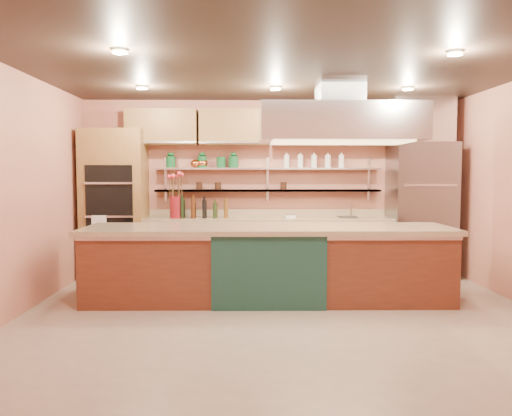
{
  "coord_description": "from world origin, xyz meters",
  "views": [
    {
      "loc": [
        -0.42,
        -5.63,
        1.63
      ],
      "look_at": [
        -0.27,
        1.0,
        1.16
      ],
      "focal_mm": 35.0,
      "sensor_mm": 36.0,
      "label": 1
    }
  ],
  "objects_px": {
    "refrigerator": "(421,210)",
    "copper_kettle": "(196,164)",
    "island": "(268,263)",
    "flower_vase": "(176,207)",
    "kitchen_scale": "(290,215)",
    "green_canister": "(221,162)"
  },
  "relations": [
    {
      "from": "refrigerator",
      "to": "copper_kettle",
      "type": "distance_m",
      "value": 3.64
    },
    {
      "from": "island",
      "to": "copper_kettle",
      "type": "xyz_separation_m",
      "value": [
        -1.08,
        1.69,
        1.31
      ]
    },
    {
      "from": "flower_vase",
      "to": "kitchen_scale",
      "type": "relative_size",
      "value": 2.27
    },
    {
      "from": "flower_vase",
      "to": "kitchen_scale",
      "type": "bearing_deg",
      "value": 0.0
    },
    {
      "from": "kitchen_scale",
      "to": "green_canister",
      "type": "bearing_deg",
      "value": 174.48
    },
    {
      "from": "copper_kettle",
      "to": "island",
      "type": "bearing_deg",
      "value": -57.51
    },
    {
      "from": "kitchen_scale",
      "to": "green_canister",
      "type": "relative_size",
      "value": 0.87
    },
    {
      "from": "copper_kettle",
      "to": "green_canister",
      "type": "height_order",
      "value": "green_canister"
    },
    {
      "from": "kitchen_scale",
      "to": "copper_kettle",
      "type": "distance_m",
      "value": 1.72
    },
    {
      "from": "island",
      "to": "flower_vase",
      "type": "height_order",
      "value": "flower_vase"
    },
    {
      "from": "flower_vase",
      "to": "copper_kettle",
      "type": "height_order",
      "value": "copper_kettle"
    },
    {
      "from": "refrigerator",
      "to": "flower_vase",
      "type": "xyz_separation_m",
      "value": [
        -3.85,
        0.01,
        0.05
      ]
    },
    {
      "from": "kitchen_scale",
      "to": "copper_kettle",
      "type": "xyz_separation_m",
      "value": [
        -1.5,
        0.22,
        0.81
      ]
    },
    {
      "from": "refrigerator",
      "to": "kitchen_scale",
      "type": "bearing_deg",
      "value": 179.72
    },
    {
      "from": "island",
      "to": "kitchen_scale",
      "type": "relative_size",
      "value": 30.68
    },
    {
      "from": "flower_vase",
      "to": "green_canister",
      "type": "relative_size",
      "value": 1.98
    },
    {
      "from": "kitchen_scale",
      "to": "copper_kettle",
      "type": "relative_size",
      "value": 0.9
    },
    {
      "from": "kitchen_scale",
      "to": "green_canister",
      "type": "height_order",
      "value": "green_canister"
    },
    {
      "from": "island",
      "to": "flower_vase",
      "type": "bearing_deg",
      "value": 133.68
    },
    {
      "from": "copper_kettle",
      "to": "kitchen_scale",
      "type": "bearing_deg",
      "value": -8.35
    },
    {
      "from": "kitchen_scale",
      "to": "island",
      "type": "bearing_deg",
      "value": -100.16
    },
    {
      "from": "refrigerator",
      "to": "island",
      "type": "relative_size",
      "value": 0.46
    }
  ]
}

